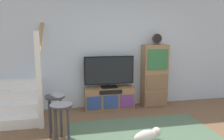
% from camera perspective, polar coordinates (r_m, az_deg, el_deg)
% --- Properties ---
extents(back_wall, '(6.40, 0.12, 2.70)m').
position_cam_1_polar(back_wall, '(5.25, 1.97, 5.22)').
color(back_wall, silver).
rests_on(back_wall, ground_plane).
extents(area_rug, '(2.60, 1.80, 0.01)m').
position_cam_1_polar(area_rug, '(3.88, 8.62, -17.34)').
color(area_rug, '#4C664C').
rests_on(area_rug, ground_plane).
extents(media_console, '(1.15, 0.38, 0.50)m').
position_cam_1_polar(media_console, '(5.14, -0.68, -7.38)').
color(media_console, '#997047').
rests_on(media_console, ground_plane).
extents(television, '(1.15, 0.22, 0.74)m').
position_cam_1_polar(television, '(5.01, -0.74, -0.27)').
color(television, black).
rests_on(television, media_console).
extents(side_cabinet, '(0.58, 0.38, 1.49)m').
position_cam_1_polar(side_cabinet, '(5.34, 11.04, -1.45)').
color(side_cabinet, '#93704C').
rests_on(side_cabinet, ground_plane).
extents(desk_clock, '(0.23, 0.08, 0.26)m').
position_cam_1_polar(desk_clock, '(5.24, 11.71, 7.95)').
color(desk_clock, '#4C3823').
rests_on(desk_clock, side_cabinet).
extents(staircase, '(1.00, 1.36, 2.20)m').
position_cam_1_polar(staircase, '(5.13, -22.61, -6.80)').
color(staircase, white).
rests_on(staircase, ground_plane).
extents(bar_stool_near, '(0.34, 0.34, 0.70)m').
position_cam_1_polar(bar_stool_near, '(3.46, -13.08, -11.56)').
color(bar_stool_near, '#333338').
rests_on(bar_stool_near, ground_plane).
extents(bar_stool_far, '(0.34, 0.34, 0.71)m').
position_cam_1_polar(bar_stool_far, '(3.90, -14.68, -9.07)').
color(bar_stool_far, '#333338').
rests_on(bar_stool_far, ground_plane).
extents(dog, '(0.53, 0.30, 0.23)m').
position_cam_1_polar(dog, '(3.72, 9.27, -16.72)').
color(dog, beige).
rests_on(dog, ground_plane).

